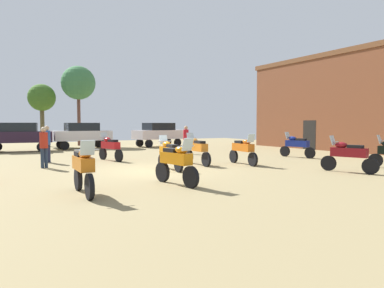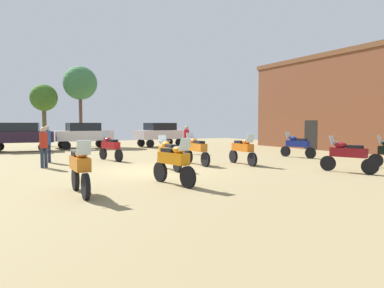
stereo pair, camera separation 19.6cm
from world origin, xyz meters
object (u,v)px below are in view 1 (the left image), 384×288
(car_2, at_px, (19,135))
(tree_2, at_px, (42,98))
(motorcycle_3, at_px, (297,145))
(motorcycle_1, at_px, (170,153))
(tree_5, at_px, (78,83))
(brick_building, at_px, (371,102))
(motorcycle_8, at_px, (83,168))
(person_1, at_px, (44,144))
(motorcycle_10, at_px, (348,154))
(person_2, at_px, (47,141))
(motorcycle_6, at_px, (197,149))
(car_1, at_px, (82,134))
(motorcycle_5, at_px, (176,162))
(motorcycle_2, at_px, (243,149))
(person_3, at_px, (186,137))
(car_4, at_px, (159,133))
(motorcycle_9, at_px, (110,147))

(car_2, xyz_separation_m, tree_2, (2.26, 5.68, 2.93))
(motorcycle_3, xyz_separation_m, car_2, (-13.38, 12.77, 0.45))
(motorcycle_1, height_order, tree_5, tree_5)
(brick_building, bearing_deg, tree_5, 135.83)
(motorcycle_8, distance_m, person_1, 6.80)
(motorcycle_10, relative_size, person_1, 1.20)
(person_2, bearing_deg, person_1, 95.76)
(motorcycle_6, height_order, car_1, car_1)
(motorcycle_8, bearing_deg, car_1, -101.15)
(motorcycle_5, relative_size, car_2, 0.47)
(motorcycle_8, bearing_deg, tree_5, -100.56)
(motorcycle_8, bearing_deg, motorcycle_3, -158.49)
(car_2, bearing_deg, person_1, -169.36)
(motorcycle_3, bearing_deg, motorcycle_6, 170.46)
(brick_building, height_order, tree_2, brick_building)
(motorcycle_2, relative_size, person_3, 1.27)
(person_1, bearing_deg, car_4, -152.41)
(motorcycle_1, bearing_deg, car_2, 109.22)
(motorcycle_10, bearing_deg, motorcycle_8, 158.19)
(motorcycle_1, distance_m, car_2, 14.76)
(car_1, bearing_deg, motorcycle_1, 179.06)
(motorcycle_9, distance_m, tree_5, 14.78)
(motorcycle_9, relative_size, car_4, 0.48)
(motorcycle_2, relative_size, car_2, 0.50)
(car_1, distance_m, tree_5, 5.88)
(car_1, relative_size, person_1, 2.43)
(motorcycle_2, xyz_separation_m, motorcycle_5, (-5.32, -3.33, 0.01))
(motorcycle_3, bearing_deg, motorcycle_2, -177.43)
(motorcycle_2, height_order, person_3, person_3)
(person_1, relative_size, tree_2, 0.34)
(car_1, bearing_deg, motorcycle_10, -164.28)
(motorcycle_10, bearing_deg, person_1, 125.99)
(motorcycle_2, distance_m, tree_2, 20.94)
(motorcycle_2, xyz_separation_m, tree_5, (-3.35, 18.79, 4.74))
(car_1, bearing_deg, person_2, 155.88)
(motorcycle_2, bearing_deg, motorcycle_8, 28.11)
(motorcycle_10, bearing_deg, car_4, 71.46)
(motorcycle_6, bearing_deg, tree_5, 95.56)
(motorcycle_5, distance_m, tree_5, 22.70)
(motorcycle_3, relative_size, person_2, 1.20)
(brick_building, distance_m, car_4, 16.49)
(tree_5, bearing_deg, person_2, -108.89)
(tree_2, distance_m, tree_5, 3.32)
(motorcycle_3, bearing_deg, tree_5, 103.37)
(tree_5, bearing_deg, brick_building, -44.17)
(motorcycle_1, relative_size, person_1, 1.22)
(brick_building, bearing_deg, car_1, 144.68)
(brick_building, height_order, motorcycle_9, brick_building)
(motorcycle_6, height_order, motorcycle_8, motorcycle_8)
(motorcycle_6, height_order, person_2, person_2)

